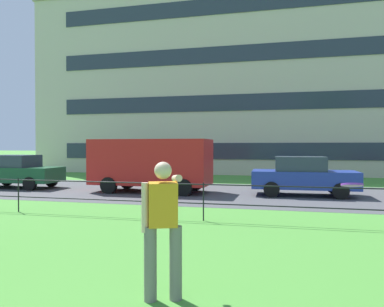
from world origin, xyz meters
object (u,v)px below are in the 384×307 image
object	(u,v)px
frisbee	(352,185)
panel_van_left	(151,162)
apartment_building_background	(265,88)
person_thrower	(163,225)
car_dark_green_far_left	(17,171)
car_blue_far_right	(303,176)

from	to	relation	value
frisbee	panel_van_left	size ratio (longest dim) A/B	0.05
frisbee	apartment_building_background	distance (m)	26.60
panel_van_left	apartment_building_background	size ratio (longest dim) A/B	0.15
person_thrower	apartment_building_background	distance (m)	27.17
frisbee	apartment_building_background	size ratio (longest dim) A/B	0.01
person_thrower	apartment_building_background	size ratio (longest dim) A/B	0.05
car_dark_green_far_left	apartment_building_background	xyz separation A→B (m)	(10.60, 16.00, 5.93)
car_dark_green_far_left	panel_van_left	distance (m)	6.68
car_dark_green_far_left	panel_van_left	world-z (taller)	panel_van_left
panel_van_left	apartment_building_background	bearing A→B (deg)	76.20
car_dark_green_far_left	frisbee	bearing A→B (deg)	-37.51
car_blue_far_right	frisbee	bearing A→B (deg)	-89.35
frisbee	apartment_building_background	world-z (taller)	apartment_building_background
frisbee	car_dark_green_far_left	world-z (taller)	car_dark_green_far_left
person_thrower	car_blue_far_right	bearing A→B (deg)	78.58
frisbee	apartment_building_background	bearing A→B (deg)	95.24
frisbee	panel_van_left	distance (m)	11.79
car_dark_green_far_left	car_blue_far_right	bearing A→B (deg)	1.55
panel_van_left	car_dark_green_far_left	bearing A→B (deg)	179.92
car_dark_green_far_left	car_blue_far_right	world-z (taller)	same
frisbee	panel_van_left	bearing A→B (deg)	122.39
frisbee	panel_van_left	xyz separation A→B (m)	(-6.32, 9.96, -0.19)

